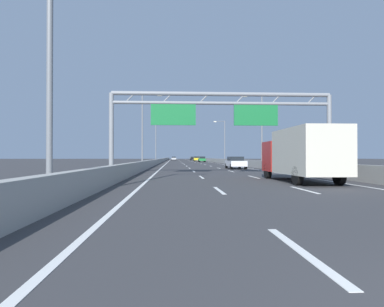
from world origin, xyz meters
The scene contains 52 objects.
ground_plane centered at (0.00, 100.00, 0.00)m, with size 260.00×260.00×0.00m, color #38383A.
lane_dash_left_0 centered at (-1.80, 3.50, 0.01)m, with size 0.16×3.00×0.01m, color white.
lane_dash_left_1 centered at (-1.80, 12.50, 0.01)m, with size 0.16×3.00×0.01m, color white.
lane_dash_left_2 centered at (-1.80, 21.50, 0.01)m, with size 0.16×3.00×0.01m, color white.
lane_dash_left_3 centered at (-1.80, 30.50, 0.01)m, with size 0.16×3.00×0.01m, color white.
lane_dash_left_4 centered at (-1.80, 39.50, 0.01)m, with size 0.16×3.00×0.01m, color white.
lane_dash_left_5 centered at (-1.80, 48.50, 0.01)m, with size 0.16×3.00×0.01m, color white.
lane_dash_left_6 centered at (-1.80, 57.50, 0.01)m, with size 0.16×3.00×0.01m, color white.
lane_dash_left_7 centered at (-1.80, 66.50, 0.01)m, with size 0.16×3.00×0.01m, color white.
lane_dash_left_8 centered at (-1.80, 75.50, 0.01)m, with size 0.16×3.00×0.01m, color white.
lane_dash_left_9 centered at (-1.80, 84.50, 0.01)m, with size 0.16×3.00×0.01m, color white.
lane_dash_left_10 centered at (-1.80, 93.50, 0.01)m, with size 0.16×3.00×0.01m, color white.
lane_dash_left_11 centered at (-1.80, 102.50, 0.01)m, with size 0.16×3.00×0.01m, color white.
lane_dash_left_12 centered at (-1.80, 111.50, 0.01)m, with size 0.16×3.00×0.01m, color white.
lane_dash_left_13 centered at (-1.80, 120.50, 0.01)m, with size 0.16×3.00×0.01m, color white.
lane_dash_left_14 centered at (-1.80, 129.50, 0.01)m, with size 0.16×3.00×0.01m, color white.
lane_dash_left_15 centered at (-1.80, 138.50, 0.01)m, with size 0.16×3.00×0.01m, color white.
lane_dash_left_16 centered at (-1.80, 147.50, 0.01)m, with size 0.16×3.00×0.01m, color white.
lane_dash_left_17 centered at (-1.80, 156.50, 0.01)m, with size 0.16×3.00×0.01m, color white.
lane_dash_right_1 centered at (1.80, 12.50, 0.01)m, with size 0.16×3.00×0.01m, color white.
lane_dash_right_2 centered at (1.80, 21.50, 0.01)m, with size 0.16×3.00×0.01m, color white.
lane_dash_right_3 centered at (1.80, 30.50, 0.01)m, with size 0.16×3.00×0.01m, color white.
lane_dash_right_4 centered at (1.80, 39.50, 0.01)m, with size 0.16×3.00×0.01m, color white.
lane_dash_right_5 centered at (1.80, 48.50, 0.01)m, with size 0.16×3.00×0.01m, color white.
lane_dash_right_6 centered at (1.80, 57.50, 0.01)m, with size 0.16×3.00×0.01m, color white.
lane_dash_right_7 centered at (1.80, 66.50, 0.01)m, with size 0.16×3.00×0.01m, color white.
lane_dash_right_8 centered at (1.80, 75.50, 0.01)m, with size 0.16×3.00×0.01m, color white.
lane_dash_right_9 centered at (1.80, 84.50, 0.01)m, with size 0.16×3.00×0.01m, color white.
lane_dash_right_10 centered at (1.80, 93.50, 0.01)m, with size 0.16×3.00×0.01m, color white.
lane_dash_right_11 centered at (1.80, 102.50, 0.01)m, with size 0.16×3.00×0.01m, color white.
lane_dash_right_12 centered at (1.80, 111.50, 0.01)m, with size 0.16×3.00×0.01m, color white.
lane_dash_right_13 centered at (1.80, 120.50, 0.01)m, with size 0.16×3.00×0.01m, color white.
lane_dash_right_14 centered at (1.80, 129.50, 0.01)m, with size 0.16×3.00×0.01m, color white.
lane_dash_right_15 centered at (1.80, 138.50, 0.01)m, with size 0.16×3.00×0.01m, color white.
lane_dash_right_16 centered at (1.80, 147.50, 0.01)m, with size 0.16×3.00×0.01m, color white.
lane_dash_right_17 centered at (1.80, 156.50, 0.01)m, with size 0.16×3.00×0.01m, color white.
edge_line_left centered at (-5.25, 88.00, 0.01)m, with size 0.16×176.00×0.01m, color white.
edge_line_right centered at (5.25, 88.00, 0.01)m, with size 0.16×176.00×0.01m, color white.
barrier_left centered at (-6.90, 110.00, 0.47)m, with size 0.45×220.00×0.95m.
barrier_right centered at (6.90, 110.00, 0.47)m, with size 0.45×220.00×0.95m.
sign_gantry centered at (-0.13, 24.02, 4.84)m, with size 17.11×0.36×6.36m.
streetlamp_left_near centered at (-7.47, 9.66, 5.40)m, with size 2.58×0.28×9.50m.
streetlamp_left_mid centered at (-7.47, 41.42, 5.40)m, with size 2.58×0.28×9.50m.
streetlamp_right_mid centered at (7.47, 41.42, 5.40)m, with size 2.58×0.28×9.50m.
streetlamp_left_far centered at (-7.47, 73.19, 5.40)m, with size 2.58×0.28×9.50m.
streetlamp_right_far centered at (7.47, 73.19, 5.40)m, with size 2.58×0.28×9.50m.
silver_car centered at (-3.71, 129.81, 0.75)m, with size 1.83×4.56×1.45m.
black_car centered at (3.57, 126.84, 0.74)m, with size 1.89×4.65×1.44m.
green_car centered at (3.85, 88.35, 0.75)m, with size 1.71×4.53×1.47m.
yellow_car centered at (3.53, 104.59, 0.77)m, with size 1.88×4.10×1.50m.
white_car centered at (3.46, 37.17, 0.74)m, with size 1.82×4.53×1.42m.
box_truck centered at (3.42, 16.90, 1.60)m, with size 2.38×7.53×2.91m.
Camera 1 is at (-3.68, -1.37, 1.41)m, focal length 31.38 mm.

